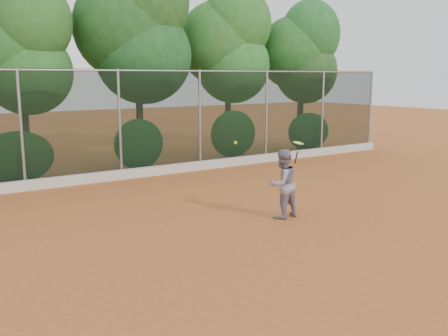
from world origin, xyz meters
TOP-DOWN VIEW (x-y plane):
  - ground at (0.00, 0.00)m, footprint 80.00×80.00m
  - concrete_curb at (0.00, 6.82)m, footprint 24.00×0.20m
  - tennis_player at (1.32, 0.53)m, footprint 0.84×0.68m
  - chainlink_fence at (-0.00, 7.00)m, footprint 24.09×0.09m
  - foliage_backdrop at (-0.55, 8.98)m, footprint 23.70×3.63m
  - tennis_racket at (1.77, 0.53)m, footprint 0.35×0.34m
  - tennis_ball_in_flight at (0.22, 0.87)m, footprint 0.07×0.07m

SIDE VIEW (x-z plane):
  - ground at x=0.00m, z-range 0.00..0.00m
  - concrete_curb at x=0.00m, z-range 0.00..0.30m
  - tennis_player at x=1.32m, z-range 0.00..1.62m
  - tennis_racket at x=1.77m, z-range 1.42..1.97m
  - tennis_ball_in_flight at x=0.22m, z-range 1.78..1.86m
  - chainlink_fence at x=0.00m, z-range 0.11..3.61m
  - foliage_backdrop at x=-0.55m, z-range 0.63..8.18m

